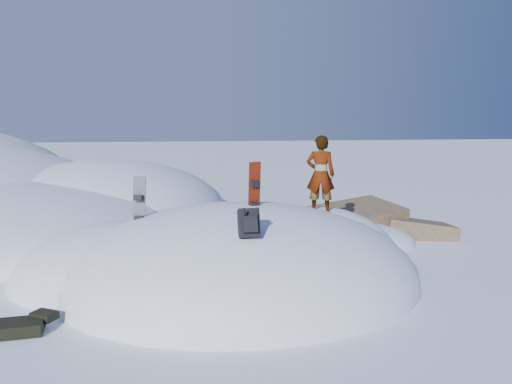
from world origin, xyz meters
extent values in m
plane|color=white|center=(0.00, 0.00, 0.00)|extent=(120.00, 120.00, 0.00)
ellipsoid|color=white|center=(0.00, 0.00, 0.00)|extent=(7.00, 6.00, 3.00)
ellipsoid|color=white|center=(-2.20, 0.60, 0.00)|extent=(4.40, 4.00, 2.20)
ellipsoid|color=white|center=(1.80, 0.80, 0.00)|extent=(3.60, 3.20, 2.50)
ellipsoid|color=white|center=(-3.50, 7.50, 0.00)|extent=(8.00, 8.00, 3.60)
ellipsoid|color=white|center=(-5.50, 4.00, 0.00)|extent=(6.00, 5.00, 1.80)
cube|color=olive|center=(3.60, 3.40, 0.10)|extent=(2.82, 2.41, 1.62)
cube|color=olive|center=(5.20, 3.00, -0.10)|extent=(2.16, 1.80, 1.33)
cube|color=olive|center=(4.20, 4.60, 0.00)|extent=(2.08, 2.01, 1.10)
ellipsoid|color=white|center=(3.20, 2.40, 0.00)|extent=(3.20, 2.40, 1.00)
cube|color=#BD2B0A|center=(0.28, 0.02, 1.63)|extent=(0.27, 0.19, 1.38)
cube|color=black|center=(0.28, -0.04, 1.91)|extent=(0.19, 0.16, 0.11)
cube|color=black|center=(0.28, -0.04, 1.50)|extent=(0.19, 0.16, 0.11)
cube|color=black|center=(-1.90, 0.33, 1.38)|extent=(0.30, 0.27, 1.33)
cube|color=black|center=(-1.90, 0.27, 1.65)|extent=(0.19, 0.15, 0.12)
cube|color=black|center=(-1.90, 0.27, 1.25)|extent=(0.19, 0.15, 0.12)
cube|color=black|center=(-0.06, -1.57, 1.47)|extent=(0.33, 0.39, 0.52)
cube|color=black|center=(-0.06, -1.71, 1.49)|extent=(0.23, 0.19, 0.28)
cylinder|color=black|center=(-0.16, -1.69, 1.59)|extent=(0.04, 0.19, 0.35)
cylinder|color=black|center=(0.05, -1.69, 1.59)|extent=(0.04, 0.19, 0.35)
cube|color=black|center=(-3.51, -1.89, 0.10)|extent=(0.70, 0.51, 0.18)
cube|color=black|center=(-3.21, -1.69, 0.18)|extent=(0.43, 0.39, 0.12)
imported|color=slate|center=(1.75, 0.54, 2.00)|extent=(0.68, 0.55, 1.61)
camera|label=1|loc=(-1.21, -9.30, 3.14)|focal=35.00mm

